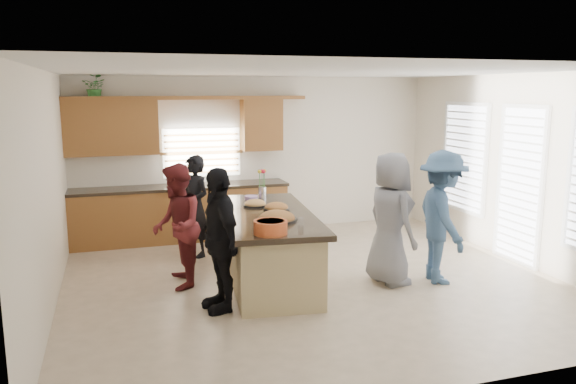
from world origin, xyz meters
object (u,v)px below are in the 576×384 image
object	(u,v)px
woman_left_back	(195,206)
salad_bowl	(270,227)
woman_right_front	(390,219)
woman_right_back	(442,217)
woman_left_mid	(177,226)
woman_left_front	(219,239)
island	(268,248)

from	to	relation	value
woman_left_back	salad_bowl	bearing A→B (deg)	-17.21
woman_right_front	woman_right_back	bearing A→B (deg)	-110.16
woman_left_back	woman_right_back	world-z (taller)	woman_right_back
salad_bowl	woman_left_mid	size ratio (longest dim) A/B	0.24
woman_left_mid	woman_left_front	size ratio (longest dim) A/B	0.96
salad_bowl	woman_right_back	distance (m)	2.52
island	woman_left_back	bearing A→B (deg)	123.89
woman_right_back	woman_right_front	size ratio (longest dim) A/B	1.01
island	salad_bowl	world-z (taller)	salad_bowl
woman_left_mid	woman_right_front	xyz separation A→B (m)	(2.72, -0.70, 0.07)
salad_bowl	woman_right_back	xyz separation A→B (m)	(2.48, 0.38, -0.14)
island	woman_left_mid	bearing A→B (deg)	-179.90
woman_left_front	woman_right_back	xyz separation A→B (m)	(3.02, 0.07, 0.04)
woman_left_back	woman_right_back	distance (m)	3.70
salad_bowl	woman_right_front	size ratio (longest dim) A/B	0.22
island	woman_left_mid	world-z (taller)	woman_left_mid
island	woman_left_front	bearing A→B (deg)	-128.96
island	woman_right_front	bearing A→B (deg)	-13.73
woman_left_front	woman_left_mid	bearing A→B (deg)	-165.75
salad_bowl	woman_left_front	size ratio (longest dim) A/B	0.23
woman_left_mid	woman_left_front	bearing A→B (deg)	26.61
woman_left_back	woman_left_mid	world-z (taller)	woman_left_mid
island	woman_left_front	world-z (taller)	woman_left_front
salad_bowl	woman_right_back	world-z (taller)	woman_right_back
salad_bowl	woman_right_front	distance (m)	1.88
salad_bowl	woman_left_front	bearing A→B (deg)	150.21
woman_right_back	woman_left_mid	bearing A→B (deg)	87.59
salad_bowl	island	bearing A→B (deg)	76.02
woman_left_front	woman_right_back	size ratio (longest dim) A/B	0.95
woman_left_mid	woman_left_front	distance (m)	1.00
salad_bowl	woman_left_mid	world-z (taller)	woman_left_mid
woman_right_back	island	bearing A→B (deg)	83.64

